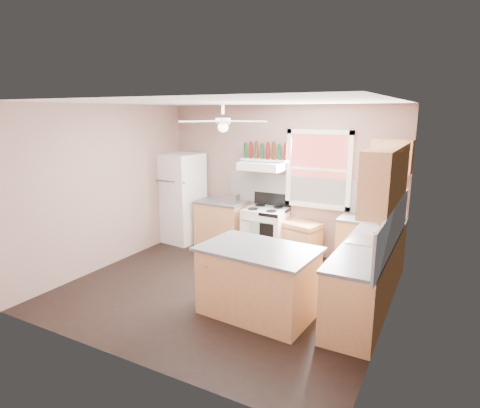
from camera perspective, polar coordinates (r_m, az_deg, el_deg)
The scene contains 32 objects.
floor at distance 6.09m, azimuth -2.21°, elevation -12.00°, with size 4.50×4.50×0.00m, color black.
ceiling at distance 5.53m, azimuth -2.46°, elevation 14.30°, with size 4.50×4.50×0.00m, color white.
wall_back at distance 7.44m, azimuth 5.63°, elevation 3.45°, with size 4.50×0.05×2.70m, color #86675F.
wall_right at distance 4.94m, azimuth 21.08°, elevation -2.23°, with size 0.05×4.00×2.70m, color #86675F.
wall_left at distance 7.07m, azimuth -18.44°, elevation 2.35°, with size 0.05×4.00×2.70m, color #86675F.
backsplash_back at distance 7.28m, azimuth 8.75°, elevation 1.75°, with size 2.90×0.03×0.55m, color white.
backsplash_right at distance 5.27m, azimuth 20.93°, elevation -3.25°, with size 0.03×2.60×0.55m, color white.
window_view at distance 7.11m, azimuth 11.14°, elevation 4.87°, with size 1.00×0.02×1.20m, color maroon.
window_frame at distance 7.09m, azimuth 11.07°, elevation 4.84°, with size 1.16×0.07×1.36m, color white.
refrigerator at distance 8.13m, azimuth -8.37°, elevation 0.87°, with size 0.75×0.73×1.78m, color white.
base_cabinet_left at distance 7.82m, azimuth -2.64°, elevation -2.94°, with size 0.90×0.60×0.86m, color #B27C4A.
counter_left at distance 7.71m, azimuth -2.67°, elevation 0.28°, with size 0.92×0.62×0.04m, color #4C4C4F.
toaster at distance 7.47m, azimuth -1.27°, elevation 0.74°, with size 0.28×0.16×0.18m, color silver.
stove at distance 7.39m, azimuth 3.62°, elevation -3.90°, with size 0.73×0.64×0.86m, color white.
range_hood at distance 7.24m, azimuth 3.14°, elevation 5.40°, with size 0.78×0.50×0.14m, color white.
bottle_shelf at distance 7.34m, azimuth 3.55°, elevation 6.28°, with size 0.90×0.26×0.03m, color white.
cart at distance 7.23m, azimuth 8.52°, elevation -5.19°, with size 0.67×0.45×0.67m, color #B27C4A.
base_cabinet_corner at distance 6.88m, azimuth 18.01°, elevation -5.82°, with size 1.00×0.60×0.86m, color #B27C4A.
base_cabinet_right at distance 5.55m, azimuth 17.35°, elevation -10.32°, with size 0.60×2.20×0.86m, color #B27C4A.
counter_corner at distance 6.75m, azimuth 18.27°, elevation -2.20°, with size 1.02×0.62×0.04m, color #4C4C4F.
counter_right at distance 5.40m, azimuth 17.57°, elevation -5.90°, with size 0.62×2.22×0.04m, color #4C4C4F.
sink at distance 5.58m, azimuth 17.98°, elevation -5.15°, with size 0.55×0.45×0.03m, color silver.
faucet at distance 5.54m, azimuth 19.66°, elevation -4.61°, with size 0.03×0.03×0.14m, color silver.
upper_cabinet_right at distance 5.36m, azimuth 20.10°, elevation 3.71°, with size 0.33×1.80×0.76m, color #B27C4A.
upper_cabinet_corner at distance 6.67m, azimuth 20.79°, elevation 6.36°, with size 0.60×0.33×0.52m, color #B27C4A.
paper_towel at distance 6.78m, azimuth 21.39°, elevation 0.83°, with size 0.12×0.12×0.26m, color white.
island at distance 5.26m, azimuth 2.59°, elevation -11.08°, with size 1.38×0.87×0.86m, color #B27C4A.
island_top at distance 5.09m, azimuth 2.64°, elevation -6.44°, with size 1.46×0.95×0.04m, color #4C4C4F.
ceiling_fan_hub at distance 5.53m, azimuth -2.44°, elevation 11.71°, with size 0.20×0.20×0.08m, color white.
soap_bottle at distance 5.54m, azimuth 19.83°, elevation -4.09°, with size 0.09×0.09×0.24m, color silver.
red_caddy at distance 6.22m, azimuth 20.00°, elevation -2.94°, with size 0.18×0.12×0.10m, color #B02C0F.
wine_bottles at distance 7.32m, azimuth 3.58°, elevation 7.51°, with size 0.86×0.06×0.31m.
Camera 1 is at (2.81, -4.75, 2.57)m, focal length 30.00 mm.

